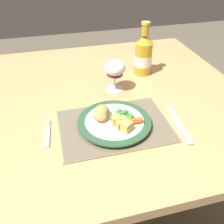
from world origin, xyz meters
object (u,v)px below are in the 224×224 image
(bottle, at_px, (143,55))
(dining_table, at_px, (102,112))
(fork, at_px, (48,135))
(wine_glass, at_px, (115,69))
(table_knife, at_px, (181,127))
(dinner_plate, at_px, (115,122))

(bottle, bearing_deg, dining_table, -147.76)
(fork, distance_m, wine_glass, 0.37)
(table_knife, relative_size, bottle, 0.90)
(fork, relative_size, wine_glass, 1.07)
(dining_table, distance_m, table_knife, 0.36)
(fork, relative_size, table_knife, 0.66)
(dining_table, xyz_separation_m, bottle, (0.23, 0.14, 0.18))
(dining_table, height_order, dinner_plate, dinner_plate)
(dinner_plate, xyz_separation_m, wine_glass, (0.06, 0.23, 0.08))
(wine_glass, bearing_deg, bottle, 35.01)
(wine_glass, bearing_deg, dining_table, -155.58)
(dinner_plate, bearing_deg, bottle, 56.93)
(dining_table, relative_size, bottle, 5.00)
(dining_table, height_order, wine_glass, wine_glass)
(fork, height_order, bottle, bottle)
(dinner_plate, distance_m, table_knife, 0.22)
(dinner_plate, distance_m, fork, 0.22)
(dinner_plate, xyz_separation_m, table_knife, (0.21, -0.06, -0.01))
(wine_glass, bearing_deg, fork, -142.10)
(dinner_plate, bearing_deg, dining_table, 90.20)
(dining_table, xyz_separation_m, fork, (-0.22, -0.19, 0.09))
(fork, bearing_deg, dinner_plate, -2.79)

